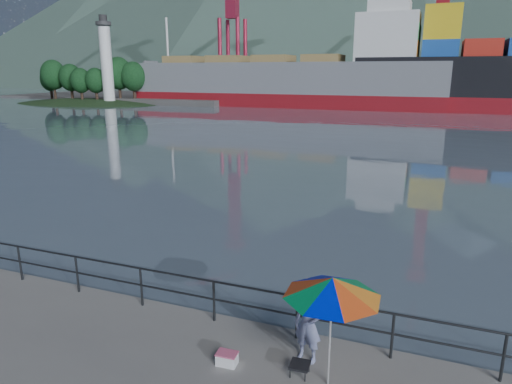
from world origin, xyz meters
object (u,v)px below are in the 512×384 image
Objects in this scene: beach_umbrella at (332,287)px; bulk_carrier at (293,80)px; fisherman at (308,324)px; cooler_bag at (227,359)px.

bulk_carrier is (-21.24, 68.60, 2.12)m from beach_umbrella.
cooler_bag is at bearing -141.48° from fisherman.
cooler_bag is (-2.01, -0.15, -1.87)m from beach_umbrella.
beach_umbrella is at bearing -72.79° from bulk_carrier.
bulk_carrier is at bearing 118.55° from fisherman.
beach_umbrella reaches higher than cooler_bag.
fisherman is 4.03× the size of cooler_bag.
cooler_bag is 71.50m from bulk_carrier.
cooler_bag is at bearing -74.37° from bulk_carrier.
beach_umbrella is 0.04× the size of bulk_carrier.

